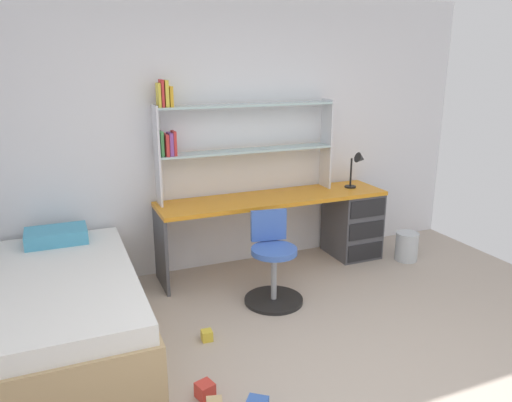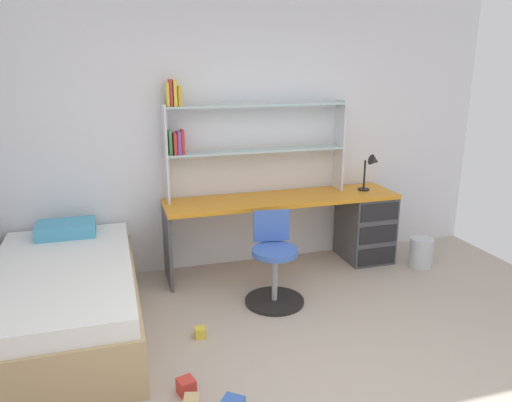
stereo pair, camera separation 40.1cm
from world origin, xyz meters
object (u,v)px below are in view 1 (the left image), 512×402
(desk_lamp, at_px, (358,164))
(bed_platform, at_px, (64,310))
(bookshelf_hutch, at_px, (230,132))
(waste_bin, at_px, (407,246))
(toy_block_red_4, at_px, (205,390))
(desk, at_px, (329,219))
(toy_block_yellow_0, at_px, (207,335))
(swivel_chair, at_px, (273,267))

(desk_lamp, xyz_separation_m, bed_platform, (-3.00, -0.68, -0.73))
(bookshelf_hutch, xyz_separation_m, desk_lamp, (1.36, -0.18, -0.38))
(bookshelf_hutch, relative_size, waste_bin, 5.91)
(desk_lamp, height_order, waste_bin, desk_lamp)
(desk_lamp, xyz_separation_m, toy_block_red_4, (-2.22, -1.68, -0.96))
(bookshelf_hutch, bearing_deg, toy_block_red_4, -114.75)
(bed_platform, bearing_deg, waste_bin, 5.28)
(desk, relative_size, waste_bin, 7.68)
(desk_lamp, height_order, toy_block_yellow_0, desk_lamp)
(desk_lamp, xyz_separation_m, swivel_chair, (-1.27, -0.65, -0.69))
(desk_lamp, xyz_separation_m, toy_block_yellow_0, (-2.01, -1.05, -0.97))
(swivel_chair, height_order, waste_bin, swivel_chair)
(waste_bin, bearing_deg, bed_platform, -174.72)
(bed_platform, distance_m, waste_bin, 3.44)
(waste_bin, bearing_deg, bookshelf_hutch, 163.20)
(waste_bin, bearing_deg, desk, 153.22)
(swivel_chair, xyz_separation_m, toy_block_yellow_0, (-0.74, -0.40, -0.28))
(swivel_chair, bearing_deg, bookshelf_hutch, 95.94)
(desk, bearing_deg, toy_block_yellow_0, -147.78)
(desk, relative_size, toy_block_yellow_0, 28.90)
(desk_lamp, distance_m, bed_platform, 3.16)
(desk_lamp, relative_size, toy_block_red_4, 3.74)
(bed_platform, distance_m, toy_block_yellow_0, 1.08)
(bookshelf_hutch, height_order, toy_block_red_4, bookshelf_hutch)
(desk, distance_m, bed_platform, 2.77)
(swivel_chair, relative_size, waste_bin, 2.62)
(bookshelf_hutch, height_order, desk_lamp, bookshelf_hutch)
(desk, relative_size, swivel_chair, 2.94)
(bookshelf_hutch, bearing_deg, waste_bin, -16.80)
(bookshelf_hutch, xyz_separation_m, waste_bin, (1.79, -0.54, -1.24))
(bookshelf_hutch, relative_size, bed_platform, 0.91)
(bookshelf_hutch, distance_m, bed_platform, 2.16)
(bed_platform, bearing_deg, desk_lamp, 12.72)
(desk_lamp, bearing_deg, toy_block_red_4, -142.87)
(swivel_chair, bearing_deg, desk_lamp, 26.89)
(desk_lamp, bearing_deg, desk, 177.04)
(swivel_chair, bearing_deg, bed_platform, -179.01)
(bed_platform, bearing_deg, bookshelf_hutch, 27.62)
(desk_lamp, distance_m, waste_bin, 1.02)
(toy_block_red_4, bearing_deg, bookshelf_hutch, 65.25)
(desk_lamp, bearing_deg, toy_block_yellow_0, -152.46)
(desk, height_order, toy_block_yellow_0, desk)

